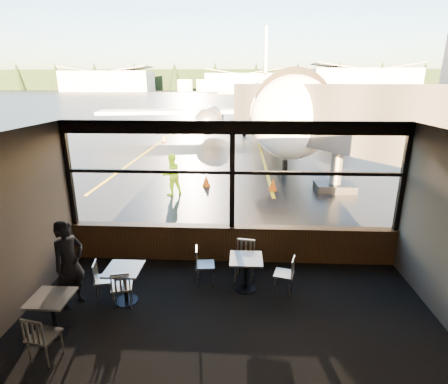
# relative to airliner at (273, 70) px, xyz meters

# --- Properties ---
(ground_plane) EXTENTS (520.00, 520.00, 0.00)m
(ground_plane) POSITION_rel_airliner_xyz_m (-2.59, 99.04, -5.25)
(ground_plane) COLOR black
(ground_plane) RESTS_ON ground
(carpet_floor) EXTENTS (8.00, 6.00, 0.01)m
(carpet_floor) POSITION_rel_airliner_xyz_m (-2.59, -23.96, -5.24)
(carpet_floor) COLOR black
(carpet_floor) RESTS_ON ground
(ceiling) EXTENTS (8.00, 6.00, 0.04)m
(ceiling) POSITION_rel_airliner_xyz_m (-2.59, -23.96, -1.75)
(ceiling) COLOR #38332D
(ceiling) RESTS_ON ground
(window_sill) EXTENTS (8.00, 0.28, 0.90)m
(window_sill) POSITION_rel_airliner_xyz_m (-2.59, -20.96, -4.80)
(window_sill) COLOR #4B2D16
(window_sill) RESTS_ON ground
(window_header) EXTENTS (8.00, 0.18, 0.30)m
(window_header) POSITION_rel_airliner_xyz_m (-2.59, -20.96, -1.90)
(window_header) COLOR black
(window_header) RESTS_ON ground
(mullion_left) EXTENTS (0.12, 0.12, 2.60)m
(mullion_left) POSITION_rel_airliner_xyz_m (-6.54, -20.96, -3.05)
(mullion_left) COLOR black
(mullion_left) RESTS_ON ground
(mullion_centre) EXTENTS (0.12, 0.12, 2.60)m
(mullion_centre) POSITION_rel_airliner_xyz_m (-2.59, -20.96, -3.05)
(mullion_centre) COLOR black
(mullion_centre) RESTS_ON ground
(mullion_right) EXTENTS (0.12, 0.12, 2.60)m
(mullion_right) POSITION_rel_airliner_xyz_m (1.36, -20.96, -3.05)
(mullion_right) COLOR black
(mullion_right) RESTS_ON ground
(window_transom) EXTENTS (8.00, 0.10, 0.08)m
(window_transom) POSITION_rel_airliner_xyz_m (-2.59, -20.96, -2.95)
(window_transom) COLOR black
(window_transom) RESTS_ON ground
(airliner) EXTENTS (29.17, 34.82, 10.51)m
(airliner) POSITION_rel_airliner_xyz_m (0.00, 0.00, 0.00)
(airliner) COLOR white
(airliner) RESTS_ON ground_plane
(jet_bridge) EXTENTS (9.50, 11.61, 5.07)m
(jet_bridge) POSITION_rel_airliner_xyz_m (1.01, -15.46, -2.72)
(jet_bridge) COLOR #28282A
(jet_bridge) RESTS_ON ground_plane
(cafe_table_near) EXTENTS (0.69, 0.69, 0.76)m
(cafe_table_near) POSITION_rel_airliner_xyz_m (-2.25, -22.27, -4.88)
(cafe_table_near) COLOR gray
(cafe_table_near) RESTS_ON carpet_floor
(cafe_table_mid) EXTENTS (0.70, 0.70, 0.77)m
(cafe_table_mid) POSITION_rel_airliner_xyz_m (-4.70, -22.85, -4.87)
(cafe_table_mid) COLOR #AAA69C
(cafe_table_mid) RESTS_ON carpet_floor
(cafe_table_left) EXTENTS (0.68, 0.68, 0.75)m
(cafe_table_left) POSITION_rel_airliner_xyz_m (-5.67, -23.85, -4.88)
(cafe_table_left) COLOR gray
(cafe_table_left) RESTS_ON carpet_floor
(chair_near_e) EXTENTS (0.56, 0.56, 0.83)m
(chair_near_e) POSITION_rel_airliner_xyz_m (-1.44, -22.30, -4.84)
(chair_near_e) COLOR #ACA79C
(chair_near_e) RESTS_ON carpet_floor
(chair_near_w) EXTENTS (0.52, 0.52, 0.86)m
(chair_near_w) POSITION_rel_airliner_xyz_m (-3.16, -22.03, -4.83)
(chair_near_w) COLOR #ADA89C
(chair_near_w) RESTS_ON carpet_floor
(chair_near_n) EXTENTS (0.58, 0.58, 0.93)m
(chair_near_n) POSITION_rel_airliner_xyz_m (-2.28, -21.87, -4.79)
(chair_near_n) COLOR #B9B4A7
(chair_near_n) RESTS_ON carpet_floor
(chair_mid_s) EXTENTS (0.55, 0.55, 0.83)m
(chair_mid_s) POSITION_rel_airliner_xyz_m (-4.73, -22.96, -4.84)
(chair_mid_s) COLOR #ACA89B
(chair_mid_s) RESTS_ON carpet_floor
(chair_mid_w) EXTENTS (0.54, 0.54, 0.83)m
(chair_mid_w) POSITION_rel_airliner_xyz_m (-5.17, -22.71, -4.84)
(chair_mid_w) COLOR beige
(chair_mid_w) RESTS_ON carpet_floor
(chair_left_s) EXTENTS (0.57, 0.57, 0.88)m
(chair_left_s) POSITION_rel_airliner_xyz_m (-5.50, -24.45, -4.81)
(chair_left_s) COLOR #ABA79A
(chair_left_s) RESTS_ON carpet_floor
(passenger) EXTENTS (0.69, 0.79, 1.82)m
(passenger) POSITION_rel_airliner_xyz_m (-5.73, -22.99, -4.35)
(passenger) COLOR black
(passenger) RESTS_ON carpet_floor
(ground_crew) EXTENTS (1.02, 0.98, 1.65)m
(ground_crew) POSITION_rel_airliner_xyz_m (-5.16, -15.60, -4.43)
(ground_crew) COLOR #BFF219
(ground_crew) RESTS_ON ground_plane
(cone_nose) EXTENTS (0.37, 0.37, 0.51)m
(cone_nose) POSITION_rel_airliner_xyz_m (-1.06, -14.85, -5.00)
(cone_nose) COLOR #FF4008
(cone_nose) RESTS_ON ground_plane
(cone_wing) EXTENTS (0.36, 0.36, 0.49)m
(cone_wing) POSITION_rel_airliner_xyz_m (-8.38, -2.22, -5.01)
(cone_wing) COLOR #E74C07
(cone_wing) RESTS_ON ground_plane
(hangar_left) EXTENTS (45.00, 18.00, 11.00)m
(hangar_left) POSITION_rel_airliner_xyz_m (-72.59, 159.04, 0.25)
(hangar_left) COLOR silver
(hangar_left) RESTS_ON ground_plane
(hangar_mid) EXTENTS (38.00, 15.00, 10.00)m
(hangar_mid) POSITION_rel_airliner_xyz_m (-2.59, 164.04, -0.25)
(hangar_mid) COLOR silver
(hangar_mid) RESTS_ON ground_plane
(hangar_right) EXTENTS (50.00, 20.00, 12.00)m
(hangar_right) POSITION_rel_airliner_xyz_m (57.41, 157.04, 0.75)
(hangar_right) COLOR silver
(hangar_right) RESTS_ON ground_plane
(fuel_tank_a) EXTENTS (8.00, 8.00, 6.00)m
(fuel_tank_a) POSITION_rel_airliner_xyz_m (-32.59, 161.04, -2.25)
(fuel_tank_a) COLOR silver
(fuel_tank_a) RESTS_ON ground_plane
(fuel_tank_b) EXTENTS (8.00, 8.00, 6.00)m
(fuel_tank_b) POSITION_rel_airliner_xyz_m (-22.59, 161.04, -2.25)
(fuel_tank_b) COLOR silver
(fuel_tank_b) RESTS_ON ground_plane
(fuel_tank_c) EXTENTS (8.00, 8.00, 6.00)m
(fuel_tank_c) POSITION_rel_airliner_xyz_m (-12.59, 161.04, -2.25)
(fuel_tank_c) COLOR silver
(fuel_tank_c) RESTS_ON ground_plane
(treeline) EXTENTS (360.00, 3.00, 12.00)m
(treeline) POSITION_rel_airliner_xyz_m (-2.59, 189.04, 0.75)
(treeline) COLOR black
(treeline) RESTS_ON ground_plane
(cone_extra) EXTENTS (0.35, 0.35, 0.49)m
(cone_extra) POSITION_rel_airliner_xyz_m (-3.90, -14.38, -5.01)
(cone_extra) COLOR #D86306
(cone_extra) RESTS_ON ground_plane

